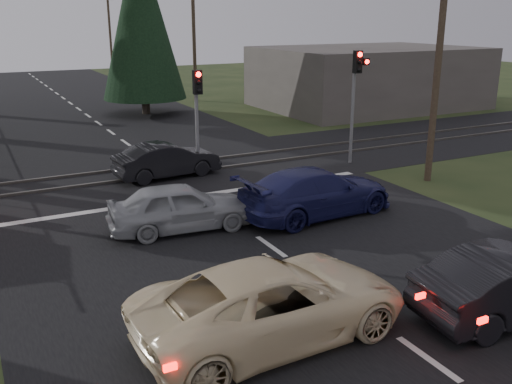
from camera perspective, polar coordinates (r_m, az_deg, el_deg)
ground at (r=13.36m, az=7.83°, el=-9.87°), size 120.00×120.00×0.00m
road at (r=21.71m, az=-7.43°, el=0.92°), size 14.00×100.00×0.01m
rail_corridor at (r=23.53m, az=-9.12°, el=2.14°), size 120.00×8.00×0.01m
stop_line at (r=20.09m, az=-5.65°, el=-0.34°), size 13.00×0.35×0.00m
rail_near at (r=22.78m, az=-8.48°, el=1.78°), size 120.00×0.12×0.10m
rail_far at (r=24.26m, az=-9.73°, el=2.67°), size 120.00×0.12×0.10m
traffic_signal_right at (r=24.17m, az=10.02°, el=10.49°), size 0.68×0.48×4.70m
traffic_signal_center at (r=22.07m, az=-5.87°, el=8.70°), size 0.32×0.48×4.10m
utility_pole_near at (r=22.06m, az=17.83°, el=13.00°), size 1.80×0.26×9.00m
utility_pole_mid at (r=42.58m, az=-6.23°, el=15.37°), size 1.80×0.26×9.00m
utility_pole_far at (r=66.48m, az=-14.43°, el=15.59°), size 1.80×0.26×9.00m
conifer_tree at (r=37.15m, az=-11.45°, el=16.83°), size 5.20×5.20×11.00m
building_right at (r=40.53m, az=11.11°, el=11.20°), size 14.00×10.00×4.00m
cream_coupe at (r=11.22m, az=1.66°, el=-10.90°), size 5.59×2.75×1.53m
silver_car at (r=16.76m, az=-7.59°, el=-1.49°), size 4.32×2.10×1.42m
blue_sedan at (r=17.94m, az=6.01°, el=-0.02°), size 5.38×2.57×1.51m
dark_car_far at (r=22.41m, az=-8.88°, el=3.15°), size 4.21×1.82×1.35m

